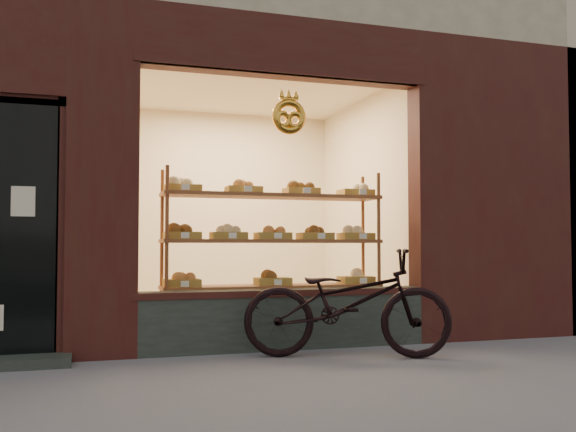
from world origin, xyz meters
name	(u,v)px	position (x,y,z in m)	size (l,w,h in m)	color
ground	(320,408)	(0.00, 0.00, 0.00)	(90.00, 90.00, 0.00)	slate
display_shelf	(273,254)	(0.45, 2.55, 0.87)	(2.20, 0.45, 1.70)	brown
bicycle	(347,303)	(0.82, 1.52, 0.47)	(0.62, 1.77, 0.93)	black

